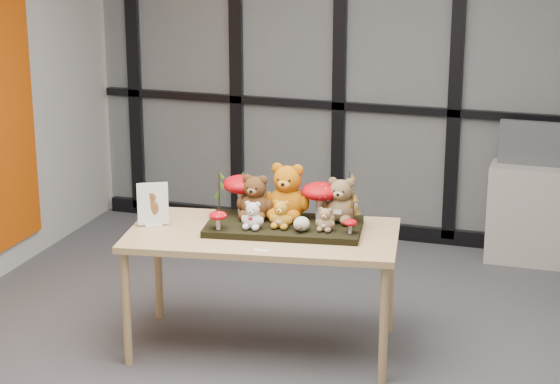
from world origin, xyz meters
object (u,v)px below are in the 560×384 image
(display_table, at_px, (263,243))
(mushroom_front_left, at_px, (218,219))
(bear_small_yellow, at_px, (281,212))
(plush_cream_hedgehog, at_px, (302,223))
(cabinet, at_px, (526,214))
(mushroom_back_left, at_px, (242,192))
(diorama_tray, at_px, (284,227))
(sign_holder, at_px, (153,206))
(bear_beige_small, at_px, (325,218))
(mushroom_back_right, at_px, (320,199))
(bear_brown_medium, at_px, (255,194))
(monitor, at_px, (531,143))
(bear_white_bow, at_px, (253,213))
(bear_tan_back, at_px, (341,197))
(mushroom_front_right, at_px, (350,226))
(bear_pooh_yellow, at_px, (288,188))

(display_table, height_order, mushroom_front_left, mushroom_front_left)
(bear_small_yellow, distance_m, plush_cream_hedgehog, 0.14)
(cabinet, bearing_deg, mushroom_back_left, -130.65)
(diorama_tray, bearing_deg, sign_holder, -177.03)
(bear_small_yellow, xyz_separation_m, sign_holder, (-0.77, -0.09, -0.01))
(bear_beige_small, bearing_deg, plush_cream_hedgehog, -168.04)
(mushroom_back_left, distance_m, mushroom_back_right, 0.49)
(mushroom_back_right, height_order, sign_holder, mushroom_back_right)
(plush_cream_hedgehog, bearing_deg, mushroom_back_right, 70.78)
(display_table, distance_m, sign_holder, 0.69)
(bear_brown_medium, distance_m, monitor, 2.42)
(cabinet, bearing_deg, monitor, 90.00)
(diorama_tray, relative_size, monitor, 1.97)
(display_table, relative_size, bear_white_bow, 9.36)
(bear_beige_small, height_order, mushroom_front_left, bear_beige_small)
(mushroom_back_left, bearing_deg, bear_white_bow, -58.27)
(bear_beige_small, bearing_deg, bear_tan_back, 68.82)
(bear_tan_back, height_order, bear_beige_small, bear_tan_back)
(bear_tan_back, distance_m, mushroom_back_left, 0.61)
(plush_cream_hedgehog, bearing_deg, diorama_tray, 135.23)
(mushroom_front_left, distance_m, mushroom_front_right, 0.76)
(bear_small_yellow, bearing_deg, mushroom_back_left, 139.32)
(display_table, bearing_deg, plush_cream_hedgehog, -14.06)
(display_table, relative_size, diorama_tray, 1.85)
(bear_beige_small, xyz_separation_m, mushroom_back_left, (-0.57, 0.17, 0.05))
(diorama_tray, relative_size, bear_beige_small, 5.96)
(bear_small_yellow, height_order, mushroom_back_right, mushroom_back_right)
(bear_tan_back, bearing_deg, mushroom_front_left, -159.69)
(bear_brown_medium, xyz_separation_m, bear_white_bow, (0.05, -0.19, -0.06))
(display_table, height_order, monitor, monitor)
(bear_white_bow, xyz_separation_m, monitor, (1.41, 2.11, 0.03))
(display_table, bearing_deg, mushroom_front_right, -6.64)
(bear_beige_small, distance_m, plush_cream_hedgehog, 0.14)
(bear_pooh_yellow, distance_m, monitor, 2.25)
(bear_pooh_yellow, height_order, bear_tan_back, bear_pooh_yellow)
(bear_tan_back, xyz_separation_m, mushroom_back_right, (-0.13, -0.00, -0.02))
(bear_beige_small, height_order, cabinet, bear_beige_small)
(bear_beige_small, bearing_deg, sign_holder, 177.26)
(bear_small_yellow, relative_size, bear_beige_small, 1.20)
(mushroom_back_right, distance_m, sign_holder, 1.00)
(bear_brown_medium, distance_m, bear_beige_small, 0.48)
(diorama_tray, xyz_separation_m, cabinet, (1.27, 1.95, -0.39))
(bear_beige_small, relative_size, plush_cream_hedgehog, 1.62)
(bear_small_yellow, distance_m, mushroom_front_left, 0.37)
(mushroom_back_left, bearing_deg, sign_holder, -148.80)
(bear_white_bow, bearing_deg, sign_holder, 173.27)
(display_table, xyz_separation_m, sign_holder, (-0.66, -0.08, 0.19))
(plush_cream_hedgehog, relative_size, cabinet, 0.13)
(bear_beige_small, xyz_separation_m, cabinet, (1.00, 2.00, -0.49))
(mushroom_front_left, xyz_separation_m, mushroom_front_right, (0.75, 0.16, -0.01))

